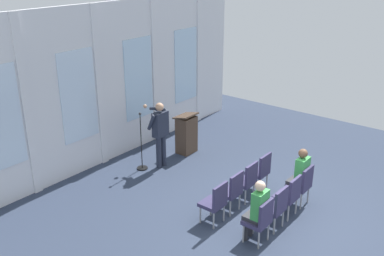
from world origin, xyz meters
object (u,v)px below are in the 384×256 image
at_px(lectern, 186,134).
at_px(chair_r1_c2, 289,194).
at_px(mic_stand, 142,157).
at_px(chair_r0_c2, 247,179).
at_px(audience_r1_c0, 257,208).
at_px(audience_r1_c3, 300,174).
at_px(speaker, 160,130).
at_px(chair_r0_c3, 260,170).
at_px(chair_r0_c0, 215,201).
at_px(chair_r0_c1, 232,190).
at_px(chair_r1_c1, 276,206).
at_px(chair_r1_c0, 260,219).
at_px(chair_r1_c3, 302,183).

xyz_separation_m(lectern, chair_r1_c2, (-1.19, -3.77, -0.02)).
distance_m(mic_stand, lectern, 1.56).
height_order(chair_r0_c2, audience_r1_c0, audience_r1_c0).
bearing_deg(audience_r1_c3, speaker, 98.02).
distance_m(chair_r0_c2, audience_r1_c0, 1.55).
bearing_deg(chair_r0_c3, audience_r1_c3, -90.00).
relative_size(mic_stand, audience_r1_c3, 1.16).
height_order(speaker, mic_stand, speaker).
relative_size(mic_stand, chair_r1_c2, 1.65).
xyz_separation_m(speaker, audience_r1_c0, (-1.28, -3.65, -0.29)).
relative_size(chair_r0_c0, chair_r0_c1, 1.00).
relative_size(speaker, lectern, 1.51).
xyz_separation_m(speaker, chair_r1_c1, (-0.68, -3.73, -0.49)).
bearing_deg(chair_r1_c2, audience_r1_c3, 7.64).
bearing_deg(chair_r1_c1, chair_r0_c0, 119.67).
bearing_deg(chair_r1_c1, audience_r1_c0, 172.27).
distance_m(chair_r0_c0, chair_r0_c2, 1.20).
bearing_deg(chair_r1_c2, chair_r0_c0, 138.73).
bearing_deg(audience_r1_c3, chair_r0_c0, 151.61).
distance_m(speaker, chair_r1_c1, 3.83).
xyz_separation_m(chair_r0_c0, chair_r0_c1, (0.60, 0.00, 0.00)).
bearing_deg(chair_r0_c0, mic_stand, 73.76).
distance_m(chair_r0_c1, chair_r0_c3, 1.20).
bearing_deg(chair_r1_c1, chair_r1_c0, 180.00).
xyz_separation_m(chair_r0_c1, chair_r1_c3, (1.20, -1.05, 0.00)).
bearing_deg(chair_r0_c3, chair_r0_c1, 180.00).
relative_size(chair_r0_c2, chair_r1_c1, 1.00).
distance_m(chair_r1_c0, audience_r1_c0, 0.22).
bearing_deg(speaker, lectern, 1.91).
distance_m(chair_r0_c1, audience_r1_c3, 1.55).
bearing_deg(chair_r0_c2, chair_r0_c3, 0.00).
relative_size(mic_stand, audience_r1_c0, 1.17).
bearing_deg(chair_r0_c0, chair_r0_c1, 0.00).
bearing_deg(chair_r0_c2, chair_r1_c2, -90.00).
height_order(chair_r0_c2, chair_r1_c1, same).
height_order(lectern, chair_r1_c3, lectern).
height_order(chair_r0_c2, chair_r0_c3, same).
relative_size(speaker, chair_r0_c1, 1.87).
relative_size(chair_r1_c0, chair_r1_c2, 1.00).
height_order(speaker, chair_r0_c0, speaker).
height_order(audience_r1_c0, audience_r1_c3, audience_r1_c3).
height_order(chair_r0_c1, audience_r1_c0, audience_r1_c0).
relative_size(speaker, chair_r1_c2, 1.87).
bearing_deg(chair_r1_c2, lectern, 72.43).
height_order(lectern, chair_r1_c0, lectern).
relative_size(chair_r0_c0, chair_r0_c2, 1.00).
distance_m(speaker, chair_r0_c0, 3.01).
xyz_separation_m(chair_r0_c3, audience_r1_c0, (-1.79, -0.97, 0.20)).
bearing_deg(audience_r1_c3, lectern, 80.83).
distance_m(audience_r1_c0, chair_r1_c2, 1.22).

